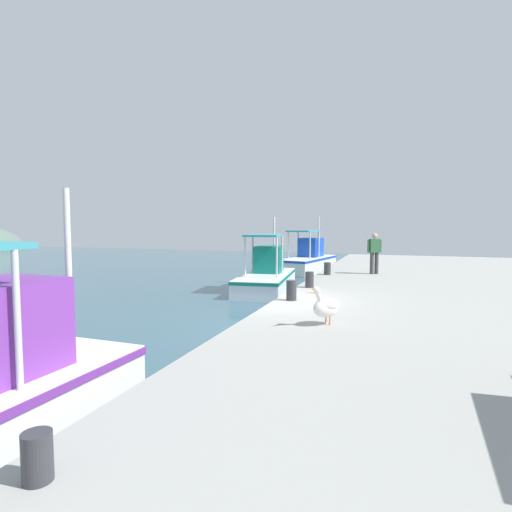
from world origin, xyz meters
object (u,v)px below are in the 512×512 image
Objects in this scene: fishing_boat_third at (307,260)px; mooring_bollard_fourth at (327,269)px; mooring_bollard_second at (291,290)px; mooring_bollard_nearest at (37,457)px; pelican at (326,306)px; mooring_bollard_third at (309,280)px; fisherman_standing at (374,251)px; fishing_boat_second at (267,276)px.

fishing_boat_third reaches higher than mooring_bollard_fourth.
mooring_bollard_fourth is (6.03, 0.00, -0.03)m from mooring_bollard_second.
mooring_bollard_second reaches higher than mooring_bollard_nearest.
pelican is at bearing -170.99° from mooring_bollard_fourth.
mooring_bollard_third reaches higher than mooring_bollard_fourth.
fishing_boat_third reaches higher than pelican.
mooring_bollard_nearest is (-5.98, 1.35, -0.20)m from pelican.
fishing_boat_third is 16.49m from pelican.
fishing_boat_third reaches higher than mooring_bollard_second.
pelican is 2.81m from mooring_bollard_second.
fishing_boat_second is at bearing 98.61° from fisherman_standing.
fishing_boat_second reaches higher than pelican.
pelican is 8.61m from mooring_bollard_fourth.
fishing_boat_second is at bearing 34.80° from mooring_bollard_third.
fishing_boat_second reaches higher than mooring_bollard_second.
mooring_bollard_third is (-11.16, -2.41, 0.38)m from fishing_boat_third.
mooring_bollard_nearest is (-14.68, -2.65, 0.39)m from fishing_boat_second.
fishing_boat_second is 11.02× the size of mooring_bollard_fourth.
pelican is at bearing -164.59° from mooring_bollard_third.
pelican is 2.16× the size of mooring_bollard_nearest.
mooring_bollard_third is at bearing -167.82° from fishing_boat_third.
fishing_boat_third is at bearing -1.86° from fishing_boat_second.
fishing_boat_second is 10.68× the size of mooring_bollard_third.
mooring_bollard_third is (10.87, 0.00, 0.05)m from mooring_bollard_nearest.
mooring_bollard_fourth is at bearing 0.00° from mooring_bollard_third.
mooring_bollard_nearest is at bearing -169.78° from fishing_boat_second.
pelican is 1.71× the size of mooring_bollard_third.
mooring_bollard_third is at bearing 15.41° from pelican.
mooring_bollard_fourth is at bearing 116.03° from fisherman_standing.
mooring_bollard_second is at bearing 165.52° from fisherman_standing.
fishing_boat_third is 10.03× the size of mooring_bollard_second.
fisherman_standing is 4.16× the size of mooring_bollard_nearest.
mooring_bollard_nearest is at bearing -173.76° from fishing_boat_third.
fisherman_standing reaches higher than mooring_bollard_nearest.
fishing_boat_third is at bearing 13.17° from pelican.
fishing_boat_second is 0.99× the size of fishing_boat_third.
fishing_boat_second is at bearing 10.22° from mooring_bollard_nearest.
mooring_bollard_third is (4.89, 1.35, -0.14)m from pelican.
mooring_bollard_third is (2.43, 0.00, -0.02)m from mooring_bollard_second.
fishing_boat_second is 2.69m from mooring_bollard_fourth.
mooring_bollard_fourth is at bearing -94.33° from fishing_boat_second.
mooring_bollard_second reaches higher than mooring_bollard_fourth.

